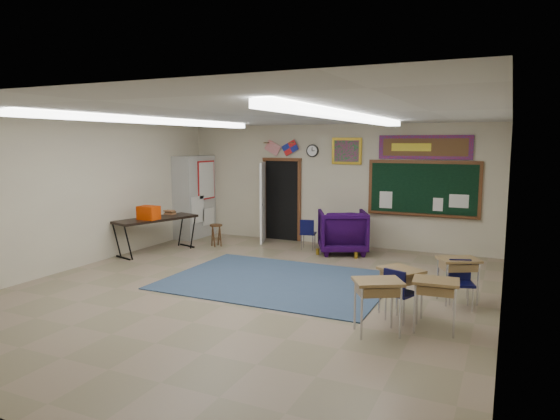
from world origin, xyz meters
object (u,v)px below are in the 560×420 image
at_px(wingback_armchair, 343,232).
at_px(folding_table, 156,234).
at_px(student_desk_front_right, 458,278).
at_px(wooden_stool, 216,235).
at_px(student_desk_front_left, 401,290).

distance_m(wingback_armchair, folding_table, 4.36).
bearing_deg(student_desk_front_right, wingback_armchair, 107.08).
relative_size(folding_table, wooden_stool, 3.82).
height_order(student_desk_front_right, folding_table, folding_table).
relative_size(student_desk_front_left, student_desk_front_right, 1.00).
bearing_deg(folding_table, student_desk_front_right, 9.47).
bearing_deg(wingback_armchair, student_desk_front_right, 111.15).
bearing_deg(wooden_stool, student_desk_front_left, -31.24).
distance_m(student_desk_front_left, folding_table, 6.37).
height_order(wingback_armchair, student_desk_front_right, wingback_armchair).
relative_size(student_desk_front_left, wooden_stool, 1.37).
relative_size(student_desk_front_left, folding_table, 0.36).
xyz_separation_m(student_desk_front_left, student_desk_front_right, (0.71, 1.02, 0.00)).
xyz_separation_m(wingback_armchair, folding_table, (-3.97, -1.80, -0.05)).
bearing_deg(wooden_stool, student_desk_front_right, -19.79).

